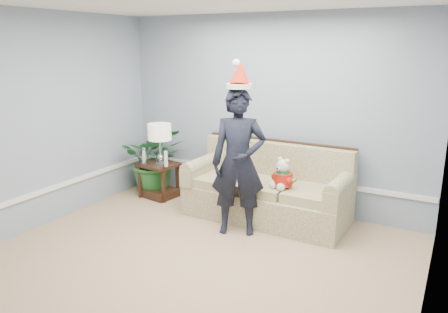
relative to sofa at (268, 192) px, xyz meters
name	(u,v)px	position (x,y,z in m)	size (l,w,h in m)	color
room_shell	(161,149)	(-0.20, -2.05, 0.99)	(4.54, 5.04, 2.74)	tan
wainscot_trim	(145,188)	(-1.38, -0.88, 0.09)	(4.49, 4.99, 0.06)	white
sofa	(268,192)	(0.00, 0.00, 0.00)	(2.16, 0.96, 1.00)	#4B5628
side_table	(159,184)	(-1.79, -0.05, -0.15)	(0.62, 0.55, 0.54)	#331E12
table_lamp	(160,134)	(-1.70, -0.10, 0.65)	(0.35, 0.35, 0.62)	silver
candle_pair	(155,158)	(-1.78, -0.14, 0.29)	(0.47, 0.06, 0.23)	silver
houseplant	(155,160)	(-1.96, 0.10, 0.18)	(0.96, 0.83, 1.07)	#1F5E28
man	(238,163)	(-0.13, -0.63, 0.54)	(0.65, 0.43, 1.79)	black
santa_hat	(240,76)	(-0.13, -0.61, 1.57)	(0.36, 0.39, 0.35)	silver
teddy_bear	(283,177)	(0.29, -0.24, 0.31)	(0.31, 0.31, 0.40)	silver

